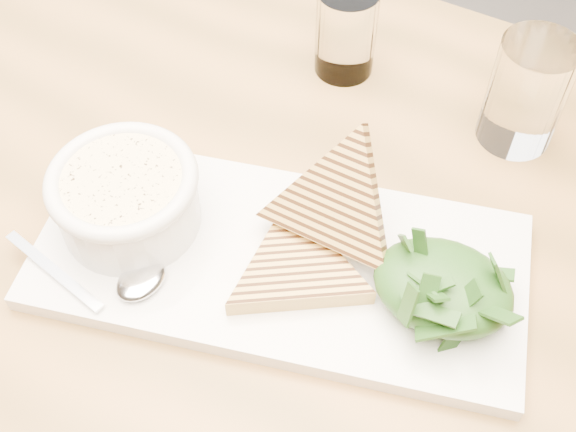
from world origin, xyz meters
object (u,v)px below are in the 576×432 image
at_px(table_top, 385,309).
at_px(glass_far, 527,93).
at_px(platter, 279,261).
at_px(glass_near, 346,32).
at_px(soup_bowl, 128,203).

relative_size(table_top, glass_far, 10.79).
xyz_separation_m(platter, glass_near, (-0.04, 0.27, 0.04)).
bearing_deg(glass_far, soup_bowl, -139.37).
distance_m(table_top, glass_far, 0.25).
xyz_separation_m(glass_near, glass_far, (0.19, -0.03, 0.01)).
bearing_deg(table_top, glass_near, 117.13).
distance_m(soup_bowl, glass_far, 0.39).
distance_m(glass_near, glass_far, 0.20).
distance_m(platter, glass_near, 0.27).
distance_m(soup_bowl, glass_near, 0.30).
bearing_deg(table_top, glass_far, 75.63).
relative_size(soup_bowl, glass_far, 1.09).
relative_size(platter, glass_near, 4.34).
bearing_deg(glass_near, soup_bowl, -109.65).
xyz_separation_m(table_top, glass_near, (-0.13, 0.26, 0.07)).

